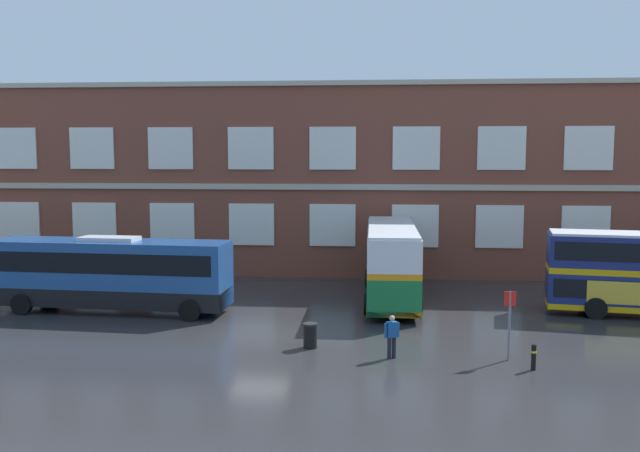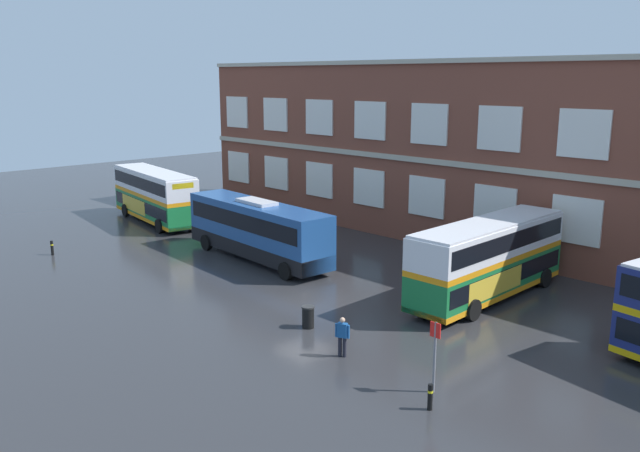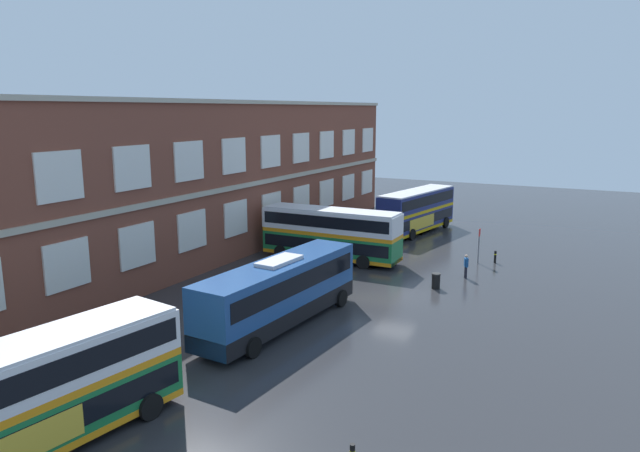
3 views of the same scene
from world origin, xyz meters
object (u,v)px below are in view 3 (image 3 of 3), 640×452
double_decker_far (417,210)px  waiting_passenger (466,265)px  double_decker_near (30,397)px  touring_coach (280,293)px  double_decker_middle (331,233)px  station_litter_bin (436,281)px  bus_stand_flag (479,243)px  safety_bollard_west (495,257)px

double_decker_far → waiting_passenger: size_ratio=6.63×
double_decker_near → touring_coach: 14.34m
double_decker_middle → double_decker_far: (13.22, -2.63, 0.00)m
station_litter_bin → bus_stand_flag: bearing=-7.5°
touring_coach → bus_stand_flag: bearing=-19.8°
double_decker_near → bus_stand_flag: bearing=-13.3°
double_decker_near → bus_stand_flag: size_ratio=4.17×
double_decker_near → safety_bollard_west: 34.63m
touring_coach → station_litter_bin: (10.63, -5.60, -1.39)m
touring_coach → double_decker_near: bearing=175.5°
double_decker_middle → safety_bollard_west: (5.07, -11.69, -1.66)m
double_decker_middle → touring_coach: double_decker_middle is taller
double_decker_near → double_decker_middle: same height
bus_stand_flag → waiting_passenger: bearing=-178.3°
double_decker_far → station_litter_bin: bearing=-157.6°
double_decker_middle → station_litter_bin: bearing=-109.9°
safety_bollard_west → station_litter_bin: bearing=165.6°
touring_coach → bus_stand_flag: (18.43, -6.63, -0.27)m
bus_stand_flag → safety_bollard_west: size_ratio=2.84×
double_decker_far → bus_stand_flag: double_decker_far is taller
double_decker_far → touring_coach: (-27.28, -1.28, -0.24)m
double_decker_middle → double_decker_near: bearing=-174.4°
double_decker_far → waiting_passenger: (-13.34, -8.05, -1.22)m
station_litter_bin → safety_bollard_west: 8.78m
safety_bollard_west → bus_stand_flag: bearing=121.4°
waiting_passenger → station_litter_bin: 3.54m
double_decker_far → safety_bollard_west: 12.30m
double_decker_middle → safety_bollard_west: double_decker_middle is taller
double_decker_near → station_litter_bin: (24.92, -6.73, -1.63)m
touring_coach → safety_bollard_west: touring_coach is taller
double_decker_middle → double_decker_far: size_ratio=0.98×
touring_coach → waiting_passenger: 15.52m
safety_bollard_west → double_decker_far: bearing=48.0°
waiting_passenger → double_decker_far: bearing=31.1°
double_decker_near → double_decker_middle: 28.49m
double_decker_near → double_decker_far: 41.57m
bus_stand_flag → double_decker_far: bearing=41.8°
touring_coach → station_litter_bin: touring_coach is taller
double_decker_near → double_decker_far: same height
bus_stand_flag → safety_bollard_west: bus_stand_flag is taller
double_decker_far → station_litter_bin: (-16.65, -6.88, -1.63)m
bus_stand_flag → station_litter_bin: bearing=172.5°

